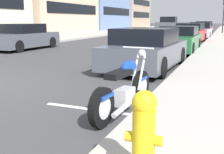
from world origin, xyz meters
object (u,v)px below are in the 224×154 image
Objects in this scene: car_opposite_curb at (24,37)px; fire_hydrant at (144,130)px; parked_car_across_street at (204,28)px; crossing_truck at (174,25)px; parked_motorcycle at (125,89)px; parked_car_second_in_row at (147,50)px; parked_car_mid_block at (201,30)px; traffic_signal_near_corner at (224,7)px; parked_car_near_corner at (179,40)px; parked_car_far_down_curb at (190,33)px.

car_opposite_curb is 13.95m from fire_hydrant.
parked_car_across_street reaches higher than fire_hydrant.
parked_car_across_street is 0.84× the size of crossing_truck.
parked_car_second_in_row is (4.51, 0.84, 0.21)m from parked_motorcycle.
parked_car_mid_block reaches higher than fire_hydrant.
parked_car_across_street reaches higher than parked_car_mid_block.
parked_car_near_corner is at bearing 175.03° from traffic_signal_near_corner.
car_opposite_curb is 5.20× the size of fire_hydrant.
parked_car_second_in_row reaches higher than fire_hydrant.
traffic_signal_near_corner is at bearing -4.69° from parked_car_near_corner.
parked_car_second_in_row reaches higher than parked_motorcycle.
parked_car_across_street reaches higher than parked_motorcycle.
crossing_truck reaches higher than parked_motorcycle.
crossing_truck is at bearing 14.45° from parked_motorcycle.
fire_hydrant is (-18.31, -1.71, -0.08)m from parked_car_far_down_curb.
parked_car_across_street is at bearing 1.92° from parked_car_second_in_row.
parked_motorcycle is at bearing -177.97° from parked_car_mid_block.
parked_car_near_corner is 0.81× the size of crossing_truck.
parked_motorcycle is 35.52m from crossing_truck.
traffic_signal_near_corner is at bearing -11.80° from parked_car_mid_block.
parked_car_near_corner is 8.41m from car_opposite_curb.
parked_car_far_down_curb is (6.32, 0.19, 0.04)m from parked_car_near_corner.
parked_car_across_street is 8.77m from crossing_truck.
fire_hydrant is at bearing -175.95° from parked_car_mid_block.
fire_hydrant is (-10.03, -9.70, -0.08)m from car_opposite_curb.
parked_car_second_in_row is 0.94× the size of parked_car_across_street.
fire_hydrant is at bearing -149.77° from parked_motorcycle.
parked_car_near_corner is at bearing -179.56° from parked_car_mid_block.
crossing_truck reaches higher than fire_hydrant.
parked_car_far_down_curb is 0.79× the size of crossing_truck.
car_opposite_curb is (-1.97, 8.18, 0.04)m from parked_car_near_corner.
parked_car_mid_block is at bearing 178.97° from parked_car_across_street.
car_opposite_curb is at bearing 44.05° from fire_hydrant.
parked_motorcycle is 16.31m from parked_car_far_down_curb.
parked_car_far_down_curb reaches higher than fire_hydrant.
traffic_signal_near_corner is at bearing -5.14° from parked_car_far_down_curb.
parked_car_second_in_row is 25.88m from traffic_signal_near_corner.
crossing_truck is at bearing 28.69° from parked_car_across_street.
parked_car_near_corner is at bearing 103.87° from car_opposite_curb.
parked_car_across_street is (11.32, -0.09, 0.03)m from parked_car_far_down_curb.
parked_car_mid_block is (22.18, 0.60, 0.23)m from parked_motorcycle.
car_opposite_curb is 24.44m from traffic_signal_near_corner.
parked_car_across_street is (23.09, -0.13, 0.06)m from parked_car_second_in_row.
parked_car_far_down_curb is 18.39m from fire_hydrant.
parked_car_across_street is 29.67m from fire_hydrant.
car_opposite_curb is at bearing 138.89° from parked_car_far_down_curb.
parked_car_second_in_row reaches higher than parked_car_near_corner.
parked_car_mid_block is 5.42m from parked_car_across_street.
parked_motorcycle is at bearing 48.03° from car_opposite_curb.
parked_car_mid_block is 8.55m from traffic_signal_near_corner.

